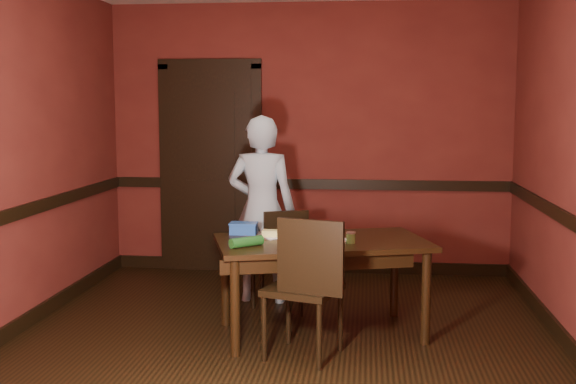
% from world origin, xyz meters
% --- Properties ---
extents(floor, '(4.00, 4.50, 0.01)m').
position_xyz_m(floor, '(0.00, 0.00, 0.00)').
color(floor, black).
rests_on(floor, ground).
extents(wall_back, '(4.00, 0.02, 2.70)m').
position_xyz_m(wall_back, '(0.00, 2.25, 1.35)').
color(wall_back, maroon).
rests_on(wall_back, ground).
extents(wall_front, '(4.00, 0.02, 2.70)m').
position_xyz_m(wall_front, '(0.00, -2.25, 1.35)').
color(wall_front, maroon).
rests_on(wall_front, ground).
extents(wall_left, '(0.02, 4.50, 2.70)m').
position_xyz_m(wall_left, '(-2.00, 0.00, 1.35)').
color(wall_left, maroon).
rests_on(wall_left, ground).
extents(dado_back, '(4.00, 0.03, 0.10)m').
position_xyz_m(dado_back, '(0.00, 2.23, 0.90)').
color(dado_back, black).
rests_on(dado_back, ground).
extents(dado_left, '(0.03, 4.50, 0.10)m').
position_xyz_m(dado_left, '(-1.99, 0.00, 0.90)').
color(dado_left, black).
rests_on(dado_left, ground).
extents(dado_right, '(0.03, 4.50, 0.10)m').
position_xyz_m(dado_right, '(1.99, 0.00, 0.90)').
color(dado_right, black).
rests_on(dado_right, ground).
extents(baseboard_back, '(4.00, 0.03, 0.12)m').
position_xyz_m(baseboard_back, '(0.00, 2.23, 0.06)').
color(baseboard_back, black).
rests_on(baseboard_back, ground).
extents(baseboard_left, '(0.03, 4.50, 0.12)m').
position_xyz_m(baseboard_left, '(-1.99, 0.00, 0.06)').
color(baseboard_left, black).
rests_on(baseboard_left, ground).
extents(baseboard_right, '(0.03, 4.50, 0.12)m').
position_xyz_m(baseboard_right, '(1.99, 0.00, 0.06)').
color(baseboard_right, black).
rests_on(baseboard_right, ground).
extents(door, '(1.05, 0.07, 2.20)m').
position_xyz_m(door, '(-1.00, 2.22, 1.09)').
color(door, black).
rests_on(door, ground).
extents(dining_table, '(1.70, 1.25, 0.71)m').
position_xyz_m(dining_table, '(0.26, 0.23, 0.36)').
color(dining_table, black).
rests_on(dining_table, floor).
extents(chair_far, '(0.50, 0.50, 0.82)m').
position_xyz_m(chair_far, '(-0.14, 0.76, 0.41)').
color(chair_far, black).
rests_on(chair_far, floor).
extents(chair_near, '(0.57, 0.57, 0.97)m').
position_xyz_m(chair_near, '(0.17, -0.24, 0.49)').
color(chair_near, black).
rests_on(chair_near, floor).
extents(person, '(0.61, 0.41, 1.61)m').
position_xyz_m(person, '(-0.31, 1.10, 0.81)').
color(person, '#A6C5D7').
rests_on(person, floor).
extents(sandwich_plate, '(0.26, 0.26, 0.07)m').
position_xyz_m(sandwich_plate, '(0.32, 0.17, 0.73)').
color(sandwich_plate, white).
rests_on(sandwich_plate, dining_table).
extents(sauce_jar, '(0.07, 0.07, 0.08)m').
position_xyz_m(sauce_jar, '(0.48, 0.14, 0.75)').
color(sauce_jar, '#649441').
rests_on(sauce_jar, dining_table).
extents(cheese_saucer, '(0.17, 0.17, 0.05)m').
position_xyz_m(cheese_saucer, '(-0.12, 0.30, 0.73)').
color(cheese_saucer, white).
rests_on(cheese_saucer, dining_table).
extents(food_tub, '(0.21, 0.15, 0.09)m').
position_xyz_m(food_tub, '(-0.35, 0.41, 0.76)').
color(food_tub, blue).
rests_on(food_tub, dining_table).
extents(wrapped_veg, '(0.23, 0.22, 0.07)m').
position_xyz_m(wrapped_veg, '(-0.25, -0.07, 0.75)').
color(wrapped_veg, '#1B541C').
rests_on(wrapped_veg, dining_table).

